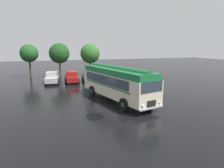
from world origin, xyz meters
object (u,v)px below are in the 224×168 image
car_near_left (52,78)px  car_mid_left (72,77)px  car_far_right (107,76)px  vintage_bus (117,82)px  car_mid_right (89,76)px

car_near_left → car_mid_left: (2.81, -0.11, 0.00)m
car_mid_left → car_far_right: 5.41m
car_near_left → car_mid_left: bearing=-2.2°
vintage_bus → car_near_left: vintage_bus is taller
car_mid_right → car_far_right: size_ratio=1.03×
car_far_right → car_mid_left: bearing=172.2°
car_far_right → car_near_left: bearing=174.1°
car_near_left → car_far_right: (8.16, -0.84, 0.00)m
car_mid_left → car_far_right: same height
car_near_left → car_far_right: bearing=-5.9°
vintage_bus → car_mid_left: size_ratio=2.44×
vintage_bus → car_far_right: (2.31, 10.80, -1.05)m
car_mid_left → car_near_left: bearing=177.8°
vintage_bus → car_mid_right: bearing=92.2°
car_mid_left → car_mid_right: same height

